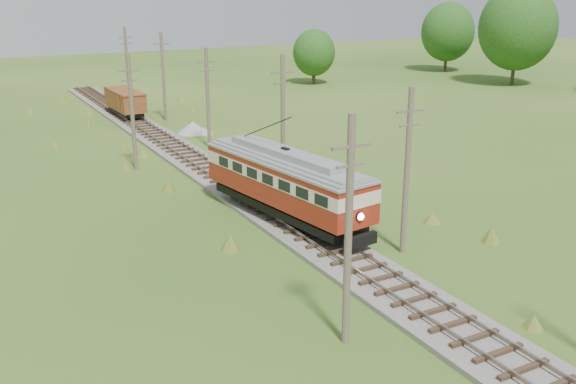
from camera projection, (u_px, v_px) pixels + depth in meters
railbed_main at (223, 179)px, 45.17m from camera, size 3.60×96.00×0.57m
streetcar at (285, 179)px, 36.63m from camera, size 4.75×12.81×5.80m
gondola at (125, 101)px, 66.07m from camera, size 2.58×7.38×2.43m
gravel_pile at (195, 128)px, 60.03m from camera, size 3.03×3.22×1.10m
utility_pole_r_2 at (407, 170)px, 31.99m from camera, size 1.60×0.30×8.60m
utility_pole_r_3 at (283, 121)px, 42.76m from camera, size 1.60×0.30×9.00m
utility_pole_r_4 at (208, 97)px, 53.63m from camera, size 1.60×0.30×8.40m
utility_pole_r_5 at (163, 76)px, 64.61m from camera, size 1.60×0.30×8.90m
utility_pole_r_6 at (127, 64)px, 75.43m from camera, size 1.60×0.30×8.70m
utility_pole_l_a at (348, 231)px, 23.50m from camera, size 1.60×0.30×9.00m
utility_pole_l_b at (132, 112)px, 46.85m from camera, size 1.60×0.30×8.60m
tree_right_4 at (518, 28)px, 87.47m from camera, size 10.50×10.50×13.53m
tree_right_5 at (448, 32)px, 102.24m from camera, size 8.40×8.40×10.82m
tree_mid_b at (314, 53)px, 89.32m from camera, size 5.88×5.88×7.57m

